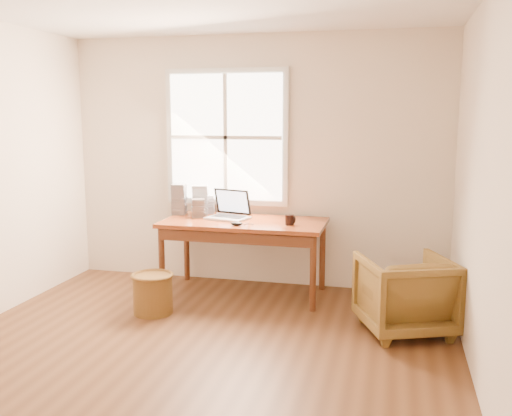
# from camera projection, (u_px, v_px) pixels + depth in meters

# --- Properties ---
(room_shell) EXTENTS (4.04, 4.54, 2.64)m
(room_shell) POSITION_uv_depth(u_px,v_px,m) (180.00, 183.00, 3.97)
(room_shell) COLOR brown
(room_shell) RESTS_ON ground
(desk) EXTENTS (1.60, 0.80, 0.04)m
(desk) POSITION_uv_depth(u_px,v_px,m) (244.00, 223.00, 5.63)
(desk) COLOR brown
(desk) RESTS_ON room_shell
(armchair) EXTENTS (0.91, 0.92, 0.65)m
(armchair) POSITION_uv_depth(u_px,v_px,m) (405.00, 294.00, 4.70)
(armchair) COLOR brown
(armchair) RESTS_ON room_shell
(wicker_stool) EXTENTS (0.47, 0.47, 0.35)m
(wicker_stool) POSITION_uv_depth(u_px,v_px,m) (153.00, 294.00, 5.17)
(wicker_stool) COLOR brown
(wicker_stool) RESTS_ON room_shell
(laptop) EXTENTS (0.48, 0.49, 0.29)m
(laptop) POSITION_uv_depth(u_px,v_px,m) (228.00, 205.00, 5.68)
(laptop) COLOR #A2A4A9
(laptop) RESTS_ON desk
(mouse) EXTENTS (0.11, 0.07, 0.04)m
(mouse) POSITION_uv_depth(u_px,v_px,m) (237.00, 224.00, 5.37)
(mouse) COLOR black
(mouse) RESTS_ON desk
(coffee_mug) EXTENTS (0.10, 0.10, 0.10)m
(coffee_mug) POSITION_uv_depth(u_px,v_px,m) (290.00, 220.00, 5.41)
(coffee_mug) COLOR black
(coffee_mug) RESTS_ON desk
(cd_stack_a) EXTENTS (0.19, 0.18, 0.31)m
(cd_stack_a) POSITION_uv_depth(u_px,v_px,m) (200.00, 200.00, 5.94)
(cd_stack_a) COLOR silver
(cd_stack_a) RESTS_ON desk
(cd_stack_b) EXTENTS (0.16, 0.15, 0.19)m
(cd_stack_b) POSITION_uv_depth(u_px,v_px,m) (198.00, 208.00, 5.79)
(cd_stack_b) COLOR #2A2B30
(cd_stack_b) RESTS_ON desk
(cd_stack_c) EXTENTS (0.15, 0.14, 0.32)m
(cd_stack_c) POSITION_uv_depth(u_px,v_px,m) (179.00, 200.00, 5.95)
(cd_stack_c) COLOR #9C9DA9
(cd_stack_c) RESTS_ON desk
(cd_stack_d) EXTENTS (0.18, 0.17, 0.19)m
(cd_stack_d) POSITION_uv_depth(u_px,v_px,m) (207.00, 204.00, 6.04)
(cd_stack_d) COLOR silver
(cd_stack_d) RESTS_ON desk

